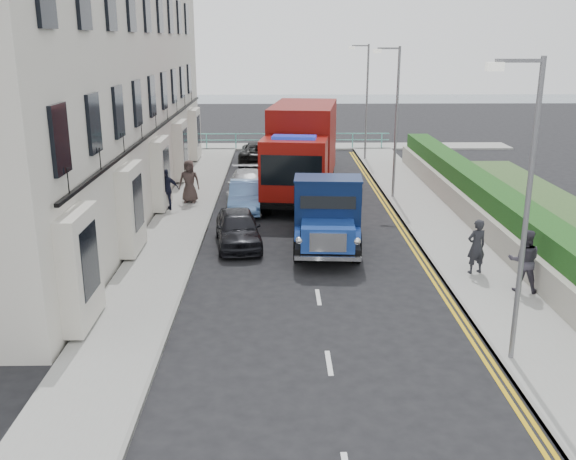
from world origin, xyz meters
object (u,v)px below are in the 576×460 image
Objects in this scene: lamp_mid at (394,114)px; parked_car_front at (238,228)px; bedford_lorry at (327,219)px; red_lorry at (302,149)px; lamp_near at (523,198)px; pedestrian_east_near at (476,246)px; lamp_far at (365,95)px.

parked_car_front is at bearing -134.27° from lamp_mid.
bedford_lorry is 8.46m from red_lorry.
red_lorry is (-4.21, 16.46, -1.69)m from lamp_near.
red_lorry reaches higher than pedestrian_east_near.
bedford_lorry is (-3.62, 8.09, -2.74)m from lamp_near.
lamp_mid reaches higher than parked_car_front.
lamp_near is at bearing -62.15° from bedford_lorry.
lamp_far reaches higher than red_lorry.
red_lorry is (-0.59, 8.37, 1.05)m from bedford_lorry.
lamp_far is at bearing 60.88° from parked_car_front.
bedford_lorry reaches higher than pedestrian_east_near.
lamp_mid reaches higher than bedford_lorry.
lamp_near reaches higher than pedestrian_east_near.
lamp_far is at bearing -103.86° from pedestrian_east_near.
lamp_near is 11.78m from parked_car_front.
lamp_near is 9.27m from bedford_lorry.
lamp_mid is at bearing 90.00° from lamp_near.
lamp_far reaches higher than bedford_lorry.
lamp_mid is 1.00× the size of lamp_far.
parked_car_front is at bearing 167.82° from bedford_lorry.
lamp_near is 3.93× the size of pedestrian_east_near.
pedestrian_east_near is at bearing -87.36° from lamp_far.
pedestrian_east_near is (0.94, 5.66, -2.99)m from lamp_near.
bedford_lorry is 0.69× the size of red_lorry.
bedford_lorry is 5.17m from pedestrian_east_near.
lamp_mid is at bearing 69.17° from bedford_lorry.
lamp_far is 1.80× the size of parked_car_front.
red_lorry is at bearing 104.33° from lamp_near.
lamp_far is 10.56m from red_lorry.
lamp_near is at bearing -60.07° from parked_car_front.
pedestrian_east_near is (5.14, -10.80, -1.30)m from red_lorry.
pedestrian_east_near is (4.56, -2.43, -0.25)m from bedford_lorry.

